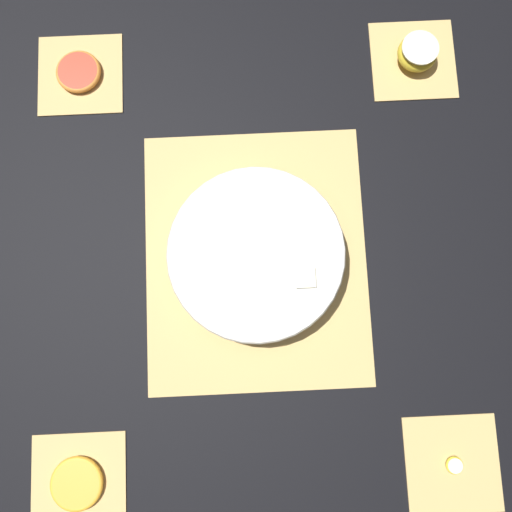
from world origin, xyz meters
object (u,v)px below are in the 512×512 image
at_px(fruit_salad_bowl, 256,255).
at_px(banana_coin_single, 454,465).
at_px(orange_slice_whole, 77,484).
at_px(grapefruit_slice, 78,72).
at_px(apple_half, 417,53).

distance_m(fruit_salad_bowl, banana_coin_single, 0.47).
relative_size(fruit_salad_bowl, banana_coin_single, 10.29).
xyz_separation_m(fruit_salad_bowl, orange_slice_whole, (-0.35, 0.30, -0.03)).
relative_size(orange_slice_whole, banana_coin_single, 3.05).
xyz_separation_m(fruit_salad_bowl, banana_coin_single, (-0.35, -0.30, -0.03)).
bearing_deg(grapefruit_slice, fruit_salad_bowl, -139.16).
bearing_deg(banana_coin_single, orange_slice_whole, 90.00).
height_order(apple_half, grapefruit_slice, apple_half).
distance_m(apple_half, orange_slice_whole, 0.93).
distance_m(banana_coin_single, grapefruit_slice, 0.93).
height_order(orange_slice_whole, grapefruit_slice, grapefruit_slice).
bearing_deg(apple_half, orange_slice_whole, 139.21).
bearing_deg(fruit_salad_bowl, banana_coin_single, -139.27).
relative_size(fruit_salad_bowl, apple_half, 4.10).
bearing_deg(banana_coin_single, fruit_salad_bowl, 40.73).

